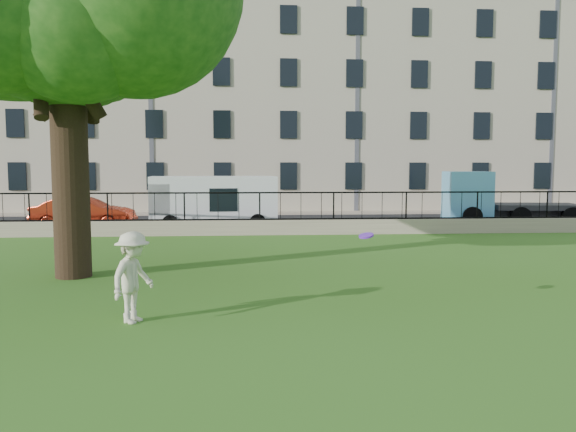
{
  "coord_description": "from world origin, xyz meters",
  "views": [
    {
      "loc": [
        -0.49,
        -10.51,
        2.73
      ],
      "look_at": [
        0.52,
        3.5,
        1.5
      ],
      "focal_mm": 35.0,
      "sensor_mm": 36.0,
      "label": 1
    }
  ],
  "objects": [
    {
      "name": "blue_truck",
      "position": [
        12.0,
        15.4,
        1.26
      ],
      "size": [
        6.21,
        2.85,
        2.51
      ],
      "primitive_type": "cube",
      "rotation": [
        0.0,
        0.0,
        -0.12
      ],
      "color": "#5EB1DD",
      "rests_on": "street"
    },
    {
      "name": "white_van",
      "position": [
        -2.0,
        14.73,
        1.16
      ],
      "size": [
        5.65,
        2.55,
        2.31
      ],
      "primitive_type": "cube",
      "rotation": [
        0.0,
        0.0,
        0.07
      ],
      "color": "white",
      "rests_on": "street"
    },
    {
      "name": "ground",
      "position": [
        0.0,
        0.0,
        0.0
      ],
      "size": [
        120.0,
        120.0,
        0.0
      ],
      "primitive_type": "plane",
      "color": "#356518",
      "rests_on": "ground"
    },
    {
      "name": "retaining_wall",
      "position": [
        0.0,
        12.0,
        0.3
      ],
      "size": [
        50.0,
        0.4,
        0.6
      ],
      "primitive_type": "cube",
      "color": "gray",
      "rests_on": "ground"
    },
    {
      "name": "building_row",
      "position": [
        0.0,
        27.57,
        6.92
      ],
      "size": [
        56.4,
        10.4,
        13.8
      ],
      "color": "#B1A18C",
      "rests_on": "ground"
    },
    {
      "name": "sidewalk",
      "position": [
        0.0,
        21.9,
        0.06
      ],
      "size": [
        60.0,
        1.4,
        0.12
      ],
      "primitive_type": "cube",
      "color": "gray",
      "rests_on": "ground"
    },
    {
      "name": "red_sedan",
      "position": [
        -7.6,
        14.4,
        0.71
      ],
      "size": [
        4.41,
        1.77,
        1.42
      ],
      "primitive_type": "imported",
      "rotation": [
        0.0,
        0.0,
        1.51
      ],
      "color": "#B22C15",
      "rests_on": "street"
    },
    {
      "name": "street",
      "position": [
        0.0,
        16.7,
        0.01
      ],
      "size": [
        60.0,
        9.0,
        0.01
      ],
      "primitive_type": "cube",
      "color": "black",
      "rests_on": "ground"
    },
    {
      "name": "man",
      "position": [
        -2.5,
        -0.66,
        0.8
      ],
      "size": [
        0.98,
        1.19,
        1.61
      ],
      "primitive_type": "imported",
      "rotation": [
        0.0,
        0.0,
        1.14
      ],
      "color": "beige",
      "rests_on": "ground"
    },
    {
      "name": "iron_railing",
      "position": [
        0.0,
        12.0,
        1.15
      ],
      "size": [
        50.0,
        0.05,
        1.13
      ],
      "color": "black",
      "rests_on": "retaining_wall"
    },
    {
      "name": "frisbee",
      "position": [
        1.63,
        -0.66,
        1.5
      ],
      "size": [
        0.33,
        0.33,
        0.12
      ],
      "primitive_type": "cylinder",
      "rotation": [
        0.21,
        -0.14,
        -0.28
      ],
      "color": "#6622C3"
    }
  ]
}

